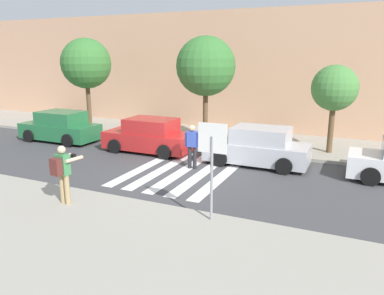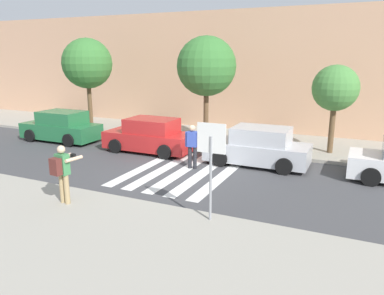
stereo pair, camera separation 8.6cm
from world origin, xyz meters
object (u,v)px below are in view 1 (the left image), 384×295
Objects in this scene: street_tree_center at (206,67)px; stop_sign at (212,150)px; street_tree_east at (335,89)px; photographer_with_backpack at (62,170)px; pedestrian_crossing at (192,144)px; parked_car_silver at (258,147)px; parked_car_red at (149,136)px; parked_car_green at (60,127)px; street_tree_west at (86,64)px.

stop_sign is at bearing -66.43° from street_tree_center.
stop_sign is at bearing -104.21° from street_tree_east.
photographer_with_backpack is 1.00× the size of pedestrian_crossing.
stop_sign reaches higher than parked_car_silver.
street_tree_east is at bearing 19.86° from parked_car_red.
photographer_with_backpack is at bearing -124.52° from street_tree_east.
street_tree_east is at bearing 47.35° from parked_car_silver.
pedestrian_crossing reaches higher than parked_car_red.
street_tree_center reaches higher than parked_car_green.
stop_sign is 12.26m from parked_car_green.
pedestrian_crossing is 0.34× the size of street_tree_center.
street_tree_west reaches higher than photographer_with_backpack.
stop_sign is 8.09m from parked_car_red.
pedestrian_crossing is 3.26m from parked_car_red.
street_tree_center is at bearing -0.95° from street_tree_west.
pedestrian_crossing is (1.75, 5.09, -0.19)m from photographer_with_backpack.
street_tree_center is at bearing 17.05° from parked_car_green.
parked_car_green is (-8.15, 1.56, -0.25)m from pedestrian_crossing.
pedestrian_crossing is 6.67m from street_tree_east.
pedestrian_crossing is at bearing -137.65° from street_tree_east.
photographer_with_backpack is at bearing -108.94° from pedestrian_crossing.
stop_sign reaches higher than parked_car_red.
stop_sign is at bearing -59.83° from pedestrian_crossing.
stop_sign is 8.95m from street_tree_east.
pedestrian_crossing is at bearing -28.66° from parked_car_red.
pedestrian_crossing reaches higher than parked_car_silver.
parked_car_red is at bearing 132.35° from stop_sign.
parked_car_red is at bearing -130.15° from street_tree_center.
pedestrian_crossing is at bearing -25.41° from street_tree_west.
street_tree_east is (5.71, 0.54, -0.86)m from street_tree_center.
parked_car_red is at bearing 151.34° from pedestrian_crossing.
photographer_with_backpack is 11.53m from street_tree_east.
street_tree_east is (12.85, 0.42, -0.92)m from street_tree_west.
street_tree_west is at bearing 179.05° from street_tree_center.
parked_car_silver is at bearing 0.00° from parked_car_red.
stop_sign reaches higher than pedestrian_crossing.
street_tree_center is (0.74, 8.84, 2.63)m from photographer_with_backpack.
street_tree_east reaches higher than pedestrian_crossing.
parked_car_green is at bearing 169.16° from pedestrian_crossing.
photographer_with_backpack is 0.42× the size of parked_car_red.
street_tree_center is at bearing 105.02° from pedestrian_crossing.
parked_car_silver is (2.19, 1.56, -0.25)m from pedestrian_crossing.
parked_car_silver is at bearing -132.65° from street_tree_east.
photographer_with_backpack is (-4.27, -0.75, -0.84)m from stop_sign.
street_tree_center is at bearing 113.57° from stop_sign.
parked_car_red is at bearing -160.14° from street_tree_east.
parked_car_silver is (3.94, 6.65, -0.44)m from photographer_with_backpack.
photographer_with_backpack is 5.39m from pedestrian_crossing.
stop_sign is 5.13m from pedestrian_crossing.
pedestrian_crossing is 0.45× the size of street_tree_east.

